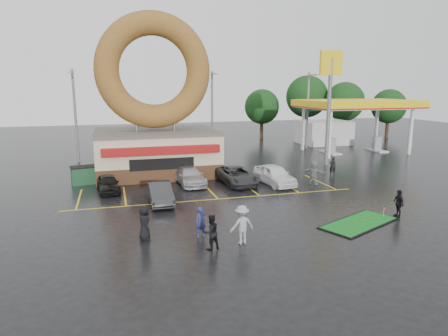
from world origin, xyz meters
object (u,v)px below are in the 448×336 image
object	(u,v)px
gas_station	(342,118)
streetlight_right	(308,109)
streetlight_mid	(212,111)
car_grey	(236,176)
putting_green	(359,223)
shell_sign	(330,87)
car_dgrey	(160,193)
donut_shop	(155,121)
car_silver	(189,176)
car_black	(108,183)
car_white	(275,175)
person_cameraman	(398,203)
person_blue	(201,222)
dumpster	(84,175)
streetlight_left	(75,114)

from	to	relation	value
gas_station	streetlight_right	size ratio (longest dim) A/B	1.52
streetlight_mid	streetlight_right	size ratio (longest dim) A/B	1.00
streetlight_right	car_grey	distance (m)	20.52
car_grey	putting_green	bearing A→B (deg)	-73.48
shell_sign	streetlight_mid	bearing A→B (deg)	135.27
car_dgrey	donut_shop	bearing A→B (deg)	84.91
streetlight_right	car_silver	xyz separation A→B (m)	(-17.05, -13.92, -4.12)
car_grey	streetlight_mid	bearing A→B (deg)	80.05
donut_shop	car_black	world-z (taller)	donut_shop
car_white	person_cameraman	bearing A→B (deg)	-73.46
car_silver	person_cameraman	size ratio (longest dim) A/B	2.83
person_blue	dumpster	xyz separation A→B (m)	(-6.38, 13.32, -0.12)
streetlight_right	car_dgrey	bearing A→B (deg)	-137.11
donut_shop	car_white	world-z (taller)	donut_shop
shell_sign	person_cameraman	size ratio (longest dim) A/B	6.63
car_black	person_cameraman	xyz separation A→B (m)	(16.24, -10.28, 0.19)
dumpster	car_silver	bearing A→B (deg)	-27.01
donut_shop	person_cameraman	distance (m)	20.35
car_white	car_grey	bearing A→B (deg)	154.55
shell_sign	putting_green	world-z (taller)	shell_sign
car_white	putting_green	size ratio (longest dim) A/B	0.85
streetlight_mid	streetlight_right	bearing A→B (deg)	4.76
streetlight_mid	car_white	distance (m)	15.36
car_grey	person_blue	bearing A→B (deg)	-120.04
gas_station	shell_sign	bearing A→B (deg)	-128.07
gas_station	person_blue	xyz separation A→B (m)	(-22.54, -23.89, -2.93)
donut_shop	gas_station	distance (m)	24.35
gas_station	streetlight_mid	world-z (taller)	streetlight_mid
gas_station	streetlight_right	bearing A→B (deg)	166.25
gas_station	person_cameraman	xyz separation A→B (m)	(-10.85, -23.87, -2.90)
gas_station	putting_green	bearing A→B (deg)	-119.38
gas_station	dumpster	world-z (taller)	gas_station
putting_green	car_silver	bearing A→B (deg)	122.75
dumpster	person_cameraman	bearing A→B (deg)	-46.60
streetlight_left	putting_green	distance (m)	28.85
shell_sign	streetlight_mid	xyz separation A→B (m)	(-9.00, 8.92, -2.60)
car_silver	putting_green	xyz separation A→B (m)	(7.34, -11.41, -0.62)
putting_green	streetlight_left	bearing A→B (deg)	124.92
streetlight_mid	car_white	bearing A→B (deg)	-85.27
streetlight_mid	person_cameraman	xyz separation A→B (m)	(5.15, -23.85, -3.98)
gas_station	car_silver	size ratio (longest dim) A/B	3.01
car_black	dumpster	world-z (taller)	dumpster
streetlight_right	car_grey	size ratio (longest dim) A/B	1.86
shell_sign	car_dgrey	size ratio (longest dim) A/B	2.62
streetlight_left	person_blue	distance (m)	24.39
car_white	donut_shop	bearing A→B (deg)	133.39
car_grey	dumpster	bearing A→B (deg)	160.23
car_black	car_white	bearing A→B (deg)	-11.63
shell_sign	car_white	world-z (taller)	shell_sign
car_grey	car_white	size ratio (longest dim) A/B	1.07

